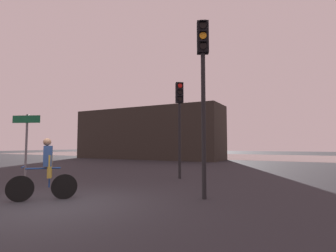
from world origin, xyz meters
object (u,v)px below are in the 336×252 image
at_px(distant_building, 147,134).
at_px(cyclist, 46,169).
at_px(traffic_light_near_right, 203,75).
at_px(traffic_light_center, 179,111).
at_px(direction_sign_post, 26,138).

distance_m(distant_building, cyclist, 20.50).
bearing_deg(traffic_light_near_right, cyclist, 5.78).
bearing_deg(distant_building, cyclist, -64.92).
height_order(traffic_light_center, cyclist, traffic_light_center).
distance_m(traffic_light_near_right, cyclist, 4.90).
bearing_deg(traffic_light_near_right, traffic_light_center, -80.35).
height_order(direction_sign_post, cyclist, direction_sign_post).
distance_m(direction_sign_post, cyclist, 3.70).
height_order(distant_building, traffic_light_near_right, distant_building).
height_order(traffic_light_center, direction_sign_post, traffic_light_center).
xyz_separation_m(traffic_light_center, traffic_light_near_right, (2.42, -3.57, 0.45)).
xyz_separation_m(traffic_light_center, cyclist, (-1.20, -5.67, -2.10)).
bearing_deg(cyclist, direction_sign_post, 16.51).
xyz_separation_m(traffic_light_center, direction_sign_post, (-4.43, -4.10, -1.23)).
bearing_deg(distant_building, direction_sign_post, -72.24).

